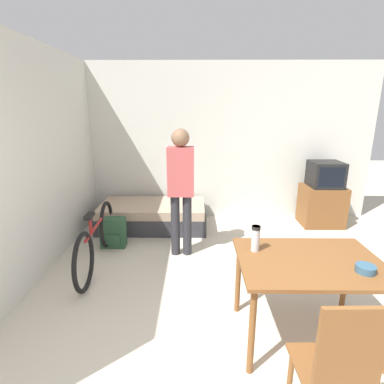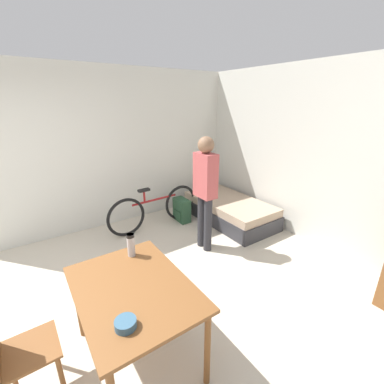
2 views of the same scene
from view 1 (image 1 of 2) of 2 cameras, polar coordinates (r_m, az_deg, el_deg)
name	(u,v)px [view 1 (image 1 of 2)]	position (r m, az deg, el deg)	size (l,w,h in m)	color
wall_back	(217,143)	(5.36, 4.81, 9.31)	(5.43, 0.06, 2.70)	silver
wall_left	(32,162)	(3.86, -28.22, 4.98)	(0.06, 4.89, 2.70)	silver
daybed	(153,215)	(5.10, -7.41, -4.43)	(1.77, 0.93, 0.41)	#333338
tv	(323,196)	(5.52, 23.63, -0.78)	(0.67, 0.53, 1.10)	brown
dining_table	(309,270)	(2.71, 21.37, -13.63)	(1.15, 0.84, 0.76)	brown
wooden_chair	(337,368)	(2.10, 25.95, -27.88)	(0.40, 0.40, 1.01)	brown
bicycle	(97,240)	(4.01, -17.70, -8.64)	(0.15, 1.76, 0.75)	black
person_standing	(181,184)	(3.88, -2.14, 1.57)	(0.34, 0.23, 1.70)	#28282D
thermos_flask	(256,237)	(2.64, 12.02, -8.40)	(0.07, 0.07, 0.23)	#B7B7BC
mate_bowl	(366,269)	(2.65, 30.17, -12.54)	(0.14, 0.14, 0.06)	#335670
backpack	(113,233)	(4.49, -14.79, -7.50)	(0.35, 0.22, 0.43)	#284C33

